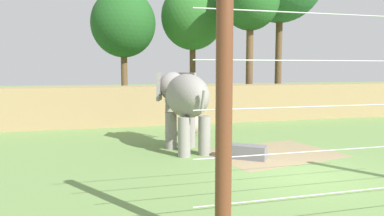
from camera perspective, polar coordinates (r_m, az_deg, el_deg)
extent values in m
plane|color=#6B8E4C|center=(10.59, 16.71, -9.79)|extent=(120.00, 120.00, 0.00)
cube|color=#937F5B|center=(12.93, 12.17, -6.79)|extent=(4.73, 3.90, 0.01)
cube|color=#997F56|center=(19.93, 0.53, 0.67)|extent=(36.00, 1.80, 1.96)
cylinder|color=gray|center=(13.28, -3.23, -3.48)|extent=(0.41, 0.41, 1.30)
cylinder|color=gray|center=(13.52, -0.36, -3.30)|extent=(0.41, 0.41, 1.30)
cylinder|color=gray|center=(12.05, -1.21, -4.45)|extent=(0.41, 0.41, 1.30)
cylinder|color=gray|center=(12.31, 1.91, -4.23)|extent=(0.41, 0.41, 1.30)
ellipsoid|color=gray|center=(12.62, -0.77, 1.89)|extent=(1.55, 2.54, 1.48)
ellipsoid|color=gray|center=(14.03, -3.00, 3.35)|extent=(1.11, 1.02, 1.07)
cube|color=gray|center=(13.77, -5.07, 3.29)|extent=(0.36, 0.82, 1.02)
cube|color=gray|center=(14.13, -0.74, 3.38)|extent=(0.51, 0.76, 1.02)
cylinder|color=gray|center=(14.43, -3.50, 1.90)|extent=(0.34, 0.48, 0.58)
cylinder|color=gray|center=(14.57, -3.63, 0.33)|extent=(0.28, 0.35, 0.54)
cylinder|color=gray|center=(14.68, -3.71, -1.13)|extent=(0.21, 0.21, 0.51)
cylinder|color=gray|center=(11.39, 1.67, 0.97)|extent=(0.12, 0.29, 0.74)
sphere|color=gray|center=(15.84, -0.37, -2.51)|extent=(0.97, 0.97, 0.97)
cylinder|color=brown|center=(5.80, 4.88, -2.90)|extent=(0.26, 0.26, 3.88)
cube|color=slate|center=(12.01, 7.99, -6.64)|extent=(1.41, 1.26, 0.44)
cylinder|color=brown|center=(23.92, 8.77, 5.83)|extent=(0.44, 0.44, 5.58)
ellipsoid|color=#235B23|center=(24.30, 8.93, 16.07)|extent=(3.60, 3.60, 3.78)
cylinder|color=brown|center=(26.64, -10.30, 4.20)|extent=(0.44, 0.44, 4.07)
ellipsoid|color=#1E511E|center=(26.81, -10.47, 12.61)|extent=(4.45, 4.45, 4.67)
cylinder|color=brown|center=(25.88, 13.07, 6.74)|extent=(0.44, 0.44, 6.47)
cylinder|color=brown|center=(28.10, 0.09, 5.02)|extent=(0.44, 0.44, 4.70)
ellipsoid|color=#2D6B28|center=(28.36, 0.09, 13.79)|extent=(4.65, 4.65, 4.88)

